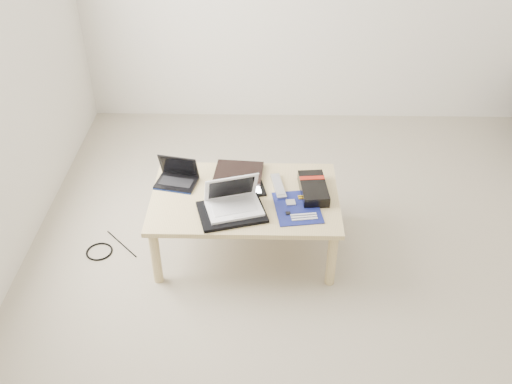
{
  "coord_description": "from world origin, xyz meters",
  "views": [
    {
      "loc": [
        -0.53,
        -2.38,
        2.41
      ],
      "look_at": [
        -0.58,
        0.29,
        0.43
      ],
      "focal_mm": 40.0,
      "sensor_mm": 36.0,
      "label": 1
    }
  ],
  "objects_px": {
    "coffee_table": "(245,202)",
    "white_laptop": "(233,201)",
    "netbook": "(177,177)",
    "gpu_box": "(313,189)"
  },
  "relations": [
    {
      "from": "coffee_table",
      "to": "white_laptop",
      "type": "height_order",
      "value": "white_laptop"
    },
    {
      "from": "coffee_table",
      "to": "gpu_box",
      "type": "bearing_deg",
      "value": 5.32
    },
    {
      "from": "netbook",
      "to": "white_laptop",
      "type": "xyz_separation_m",
      "value": [
        0.35,
        -0.26,
        0.03
      ]
    },
    {
      "from": "coffee_table",
      "to": "netbook",
      "type": "distance_m",
      "value": 0.44
    },
    {
      "from": "netbook",
      "to": "gpu_box",
      "type": "height_order",
      "value": "netbook"
    },
    {
      "from": "coffee_table",
      "to": "netbook",
      "type": "relative_size",
      "value": 4.07
    },
    {
      "from": "netbook",
      "to": "coffee_table",
      "type": "bearing_deg",
      "value": -17.59
    },
    {
      "from": "coffee_table",
      "to": "gpu_box",
      "type": "relative_size",
      "value": 3.54
    },
    {
      "from": "coffee_table",
      "to": "white_laptop",
      "type": "xyz_separation_m",
      "value": [
        -0.06,
        -0.13,
        0.11
      ]
    },
    {
      "from": "netbook",
      "to": "white_laptop",
      "type": "distance_m",
      "value": 0.44
    }
  ]
}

